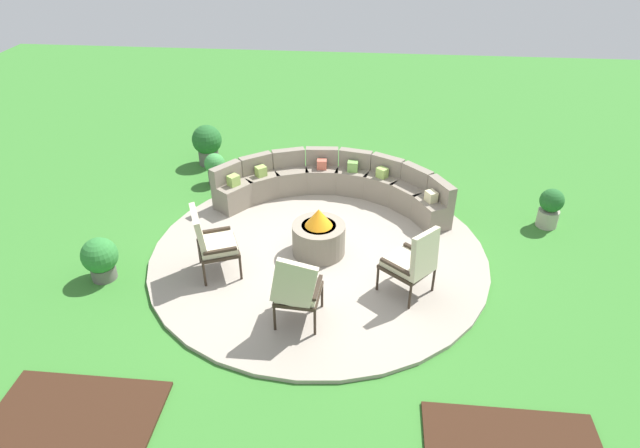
# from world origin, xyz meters

# --- Properties ---
(ground_plane) EXTENTS (24.00, 24.00, 0.00)m
(ground_plane) POSITION_xyz_m (0.00, 0.00, 0.00)
(ground_plane) COLOR #387A2D
(patio_circle) EXTENTS (5.19, 5.19, 0.06)m
(patio_circle) POSITION_xyz_m (0.00, 0.00, 0.03)
(patio_circle) COLOR #9E9384
(patio_circle) RESTS_ON ground_plane
(mulch_bed_left) EXTENTS (1.82, 1.41, 0.04)m
(mulch_bed_left) POSITION_xyz_m (-2.33, -3.44, 0.02)
(mulch_bed_left) COLOR #382114
(mulch_bed_left) RESTS_ON ground_plane
(fire_pit) EXTENTS (0.81, 0.81, 0.77)m
(fire_pit) POSITION_xyz_m (0.00, 0.00, 0.36)
(fire_pit) COLOR gray
(fire_pit) RESTS_ON patio_circle
(curved_stone_bench) EXTENTS (4.12, 1.66, 0.77)m
(curved_stone_bench) POSITION_xyz_m (0.11, 1.66, 0.37)
(curved_stone_bench) COLOR gray
(curved_stone_bench) RESTS_ON patio_circle
(lounge_chair_front_left) EXTENTS (0.76, 0.78, 1.07)m
(lounge_chair_front_left) POSITION_xyz_m (-1.48, -0.65, 0.61)
(lounge_chair_front_left) COLOR #2D2319
(lounge_chair_front_left) RESTS_ON patio_circle
(lounge_chair_front_right) EXTENTS (0.63, 0.62, 1.11)m
(lounge_chair_front_right) POSITION_xyz_m (-0.11, -1.62, 0.62)
(lounge_chair_front_right) COLOR #2D2319
(lounge_chair_front_right) RESTS_ON patio_circle
(lounge_chair_back_left) EXTENTS (0.83, 0.84, 1.08)m
(lounge_chair_back_left) POSITION_xyz_m (1.37, -0.87, 0.61)
(lounge_chair_back_left) COLOR #2D2319
(lounge_chair_back_left) RESTS_ON patio_circle
(potted_plant_0) EXTENTS (0.39, 0.39, 0.68)m
(potted_plant_0) POSITION_xyz_m (3.75, 1.24, 0.36)
(potted_plant_0) COLOR #A89E8E
(potted_plant_0) RESTS_ON ground_plane
(potted_plant_1) EXTENTS (0.52, 0.52, 0.67)m
(potted_plant_1) POSITION_xyz_m (-3.07, -0.88, 0.36)
(potted_plant_1) COLOR #605B56
(potted_plant_1) RESTS_ON ground_plane
(potted_plant_2) EXTENTS (0.60, 0.60, 0.83)m
(potted_plant_2) POSITION_xyz_m (-2.57, 3.03, 0.46)
(potted_plant_2) COLOR #605B56
(potted_plant_2) RESTS_ON ground_plane
(potted_plant_3) EXTENTS (0.39, 0.39, 0.61)m
(potted_plant_3) POSITION_xyz_m (-2.21, 2.21, 0.34)
(potted_plant_3) COLOR #605B56
(potted_plant_3) RESTS_ON ground_plane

